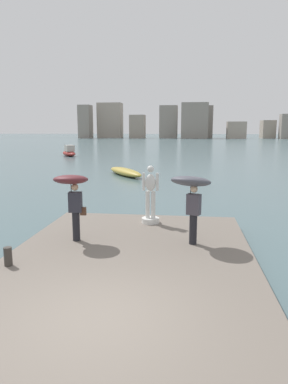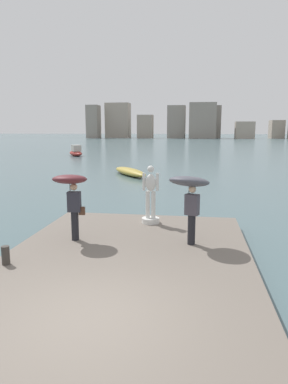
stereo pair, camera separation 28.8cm
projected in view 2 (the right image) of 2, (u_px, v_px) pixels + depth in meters
ground_plane at (182, 158)px, 45.41m from camera, size 400.00×400.00×0.00m
pier at (121, 274)px, 8.68m from camera, size 6.58×10.65×0.40m
statue_white_figure at (151, 200)px, 12.52m from camera, size 0.63×0.63×2.05m
onlooker_left at (71, 188)px, 10.48m from camera, size 1.11×1.14×2.04m
onlooker_right at (190, 188)px, 10.12m from camera, size 1.50×1.52×2.08m
mooring_bollard at (6, 255)px, 8.77m from camera, size 0.20×0.20×0.47m
boat_near at (76, 152)px, 48.61m from camera, size 3.51×4.35×1.49m
boat_mid at (130, 172)px, 28.44m from camera, size 4.03×5.31×0.59m
distant_skyline at (183, 123)px, 134.75m from camera, size 82.32×12.71×13.53m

